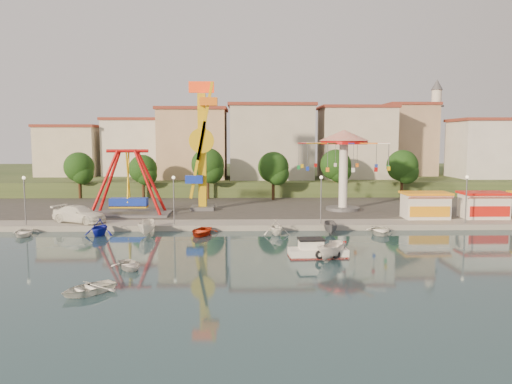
{
  "coord_description": "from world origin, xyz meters",
  "views": [
    {
      "loc": [
        -0.3,
        -40.76,
        9.89
      ],
      "look_at": [
        0.93,
        14.0,
        4.0
      ],
      "focal_mm": 35.0,
      "sensor_mm": 36.0,
      "label": 1
    }
  ],
  "objects_px": {
    "pirate_ship_ride": "(128,184)",
    "kamikaze_tower": "(203,149)",
    "skiff": "(331,251)",
    "cabin_motorboat": "(316,252)",
    "wave_swinger": "(344,152)",
    "rowboat_a": "(129,265)",
    "van": "(79,214)"
  },
  "relations": [
    {
      "from": "van",
      "to": "rowboat_a",
      "type": "bearing_deg",
      "value": -127.02
    },
    {
      "from": "pirate_ship_ride",
      "to": "rowboat_a",
      "type": "xyz_separation_m",
      "value": [
        5.29,
        -23.15,
        -4.07
      ]
    },
    {
      "from": "wave_swinger",
      "to": "cabin_motorboat",
      "type": "bearing_deg",
      "value": -106.22
    },
    {
      "from": "pirate_ship_ride",
      "to": "rowboat_a",
      "type": "height_order",
      "value": "pirate_ship_ride"
    },
    {
      "from": "cabin_motorboat",
      "to": "van",
      "type": "height_order",
      "value": "van"
    },
    {
      "from": "cabin_motorboat",
      "to": "skiff",
      "type": "xyz_separation_m",
      "value": [
        1.06,
        -0.88,
        0.27
      ]
    },
    {
      "from": "cabin_motorboat",
      "to": "skiff",
      "type": "bearing_deg",
      "value": -43.54
    },
    {
      "from": "wave_swinger",
      "to": "cabin_motorboat",
      "type": "distance_m",
      "value": 25.4
    },
    {
      "from": "wave_swinger",
      "to": "kamikaze_tower",
      "type": "bearing_deg",
      "value": 178.64
    },
    {
      "from": "pirate_ship_ride",
      "to": "skiff",
      "type": "height_order",
      "value": "pirate_ship_ride"
    },
    {
      "from": "kamikaze_tower",
      "to": "wave_swinger",
      "type": "relative_size",
      "value": 1.42
    },
    {
      "from": "pirate_ship_ride",
      "to": "kamikaze_tower",
      "type": "height_order",
      "value": "kamikaze_tower"
    },
    {
      "from": "wave_swinger",
      "to": "van",
      "type": "relative_size",
      "value": 1.82
    },
    {
      "from": "pirate_ship_ride",
      "to": "rowboat_a",
      "type": "bearing_deg",
      "value": -77.12
    },
    {
      "from": "pirate_ship_ride",
      "to": "kamikaze_tower",
      "type": "bearing_deg",
      "value": 24.64
    },
    {
      "from": "pirate_ship_ride",
      "to": "cabin_motorboat",
      "type": "distance_m",
      "value": 28.4
    },
    {
      "from": "pirate_ship_ride",
      "to": "skiff",
      "type": "relative_size",
      "value": 2.66
    },
    {
      "from": "rowboat_a",
      "to": "pirate_ship_ride",
      "type": "bearing_deg",
      "value": 73.42
    },
    {
      "from": "kamikaze_tower",
      "to": "wave_swinger",
      "type": "height_order",
      "value": "kamikaze_tower"
    },
    {
      "from": "kamikaze_tower",
      "to": "cabin_motorboat",
      "type": "relative_size",
      "value": 3.32
    },
    {
      "from": "pirate_ship_ride",
      "to": "wave_swinger",
      "type": "xyz_separation_m",
      "value": [
        26.87,
        3.57,
        3.8
      ]
    },
    {
      "from": "pirate_ship_ride",
      "to": "van",
      "type": "relative_size",
      "value": 1.57
    },
    {
      "from": "kamikaze_tower",
      "to": "rowboat_a",
      "type": "height_order",
      "value": "kamikaze_tower"
    },
    {
      "from": "rowboat_a",
      "to": "skiff",
      "type": "distance_m",
      "value": 16.09
    },
    {
      "from": "wave_swinger",
      "to": "rowboat_a",
      "type": "bearing_deg",
      "value": -128.91
    },
    {
      "from": "van",
      "to": "cabin_motorboat",
      "type": "bearing_deg",
      "value": -95.77
    },
    {
      "from": "kamikaze_tower",
      "to": "van",
      "type": "height_order",
      "value": "kamikaze_tower"
    },
    {
      "from": "pirate_ship_ride",
      "to": "kamikaze_tower",
      "type": "xyz_separation_m",
      "value": [
        8.72,
        4.0,
        4.21
      ]
    },
    {
      "from": "skiff",
      "to": "cabin_motorboat",
      "type": "bearing_deg",
      "value": 175.48
    },
    {
      "from": "pirate_ship_ride",
      "to": "kamikaze_tower",
      "type": "distance_m",
      "value": 10.47
    },
    {
      "from": "rowboat_a",
      "to": "van",
      "type": "relative_size",
      "value": 0.49
    },
    {
      "from": "skiff",
      "to": "wave_swinger",
      "type": "bearing_deg",
      "value": 111.94
    }
  ]
}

